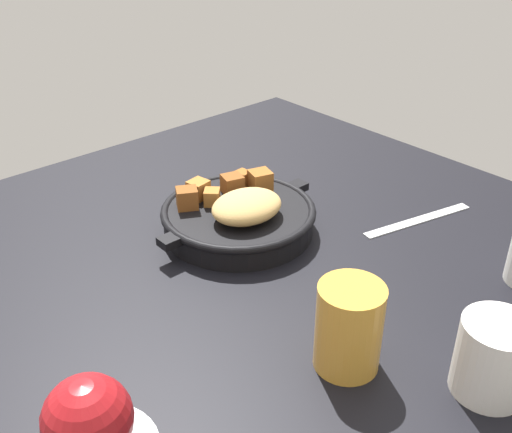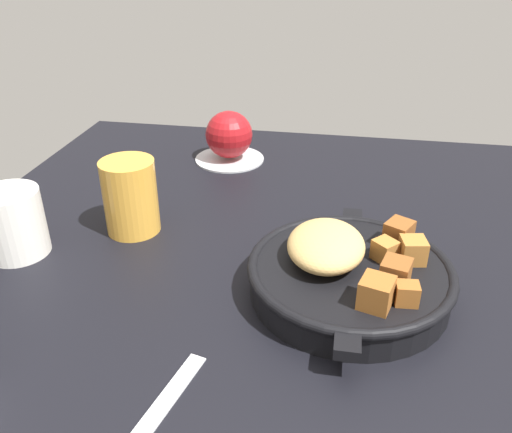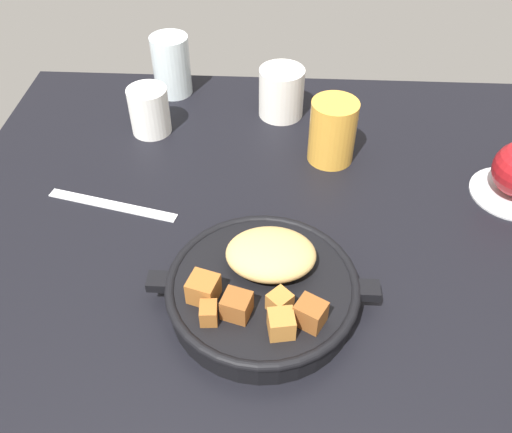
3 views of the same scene
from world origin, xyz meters
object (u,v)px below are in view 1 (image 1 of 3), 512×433
at_px(cast_iron_skillet, 239,215).
at_px(butter_knife, 418,220).
at_px(red_apple, 88,419).
at_px(ceramic_mug_white, 493,358).
at_px(juice_glass_amber, 349,327).

xyz_separation_m(cast_iron_skillet, butter_knife, (-0.22, 0.16, -0.03)).
xyz_separation_m(cast_iron_skillet, red_apple, (0.35, 0.21, 0.02)).
distance_m(butter_knife, ceramic_mug_white, 0.34).
bearing_deg(ceramic_mug_white, red_apple, -29.66).
distance_m(red_apple, juice_glass_amber, 0.27).
height_order(red_apple, juice_glass_amber, juice_glass_amber).
relative_size(cast_iron_skillet, ceramic_mug_white, 3.20).
bearing_deg(ceramic_mug_white, butter_knife, -133.33).
xyz_separation_m(red_apple, butter_knife, (-0.57, -0.05, -0.04)).
distance_m(butter_knife, juice_glass_amber, 0.34).
relative_size(red_apple, ceramic_mug_white, 0.96).
bearing_deg(ceramic_mug_white, juice_glass_amber, -56.68).
xyz_separation_m(cast_iron_skillet, juice_glass_amber, (0.09, 0.28, 0.02)).
height_order(butter_knife, juice_glass_amber, juice_glass_amber).
relative_size(cast_iron_skillet, butter_knife, 1.38).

